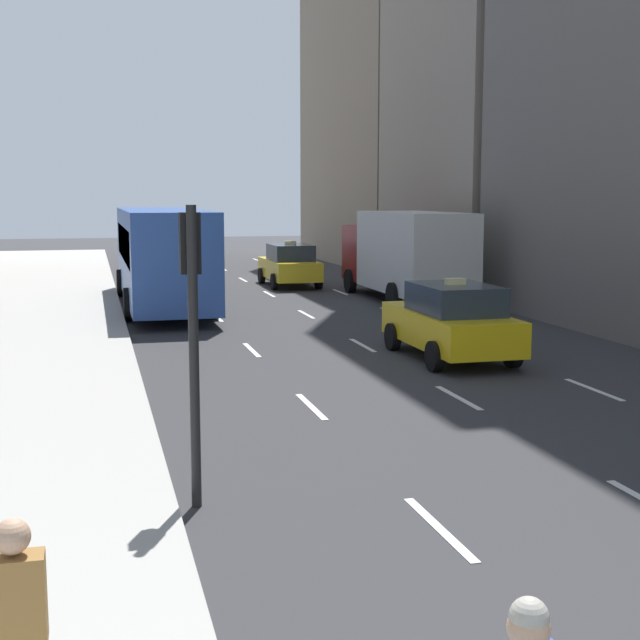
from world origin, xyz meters
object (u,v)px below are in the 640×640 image
object	(u,v)px
box_truck	(405,253)
pedestrian_near_curb	(17,635)
taxi_lead	(289,265)
traffic_light_pole	(192,307)
taxi_second	(451,321)
city_bus	(161,254)

from	to	relation	value
box_truck	pedestrian_near_curb	bearing A→B (deg)	-114.85
taxi_lead	traffic_light_pole	size ratio (longest dim) A/B	1.22
traffic_light_pole	taxi_second	bearing A→B (deg)	50.65
taxi_second	pedestrian_near_curb	world-z (taller)	taxi_second
city_bus	pedestrian_near_curb	size ratio (longest dim) A/B	7.04
taxi_lead	taxi_second	bearing A→B (deg)	-90.00
taxi_second	traffic_light_pole	bearing A→B (deg)	-129.35
box_truck	traffic_light_pole	world-z (taller)	traffic_light_pole
taxi_lead	pedestrian_near_curb	bearing A→B (deg)	-105.48
pedestrian_near_curb	traffic_light_pole	distance (m)	5.48
taxi_lead	taxi_second	world-z (taller)	same
taxi_lead	pedestrian_near_curb	xyz separation A→B (m)	(-8.39, -30.31, 0.19)
taxi_second	pedestrian_near_curb	xyz separation A→B (m)	(-8.39, -13.29, 0.19)
taxi_second	box_truck	size ratio (longest dim) A/B	0.52
taxi_lead	taxi_second	size ratio (longest dim) A/B	1.00
traffic_light_pole	city_bus	bearing A→B (deg)	86.68
taxi_lead	box_truck	xyz separation A→B (m)	(2.80, -6.14, 0.83)
box_truck	taxi_second	bearing A→B (deg)	-104.43
taxi_second	traffic_light_pole	xyz separation A→B (m)	(-6.75, -8.23, 1.53)
taxi_lead	traffic_light_pole	world-z (taller)	traffic_light_pole
pedestrian_near_curb	traffic_light_pole	world-z (taller)	traffic_light_pole
taxi_lead	city_bus	size ratio (longest dim) A/B	0.38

